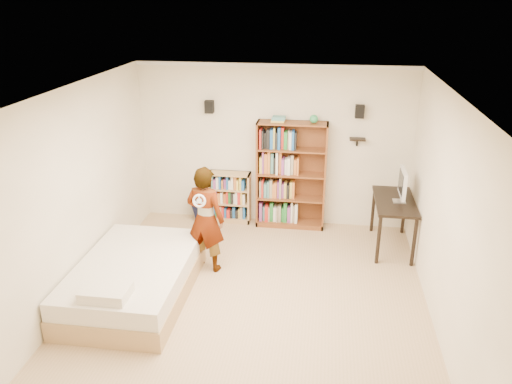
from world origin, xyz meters
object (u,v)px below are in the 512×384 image
(tall_bookshelf, at_px, (291,176))
(computer_desk, at_px, (392,224))
(daybed, at_px, (134,275))
(low_bookshelf, at_px, (230,197))
(person, at_px, (206,219))

(tall_bookshelf, height_order, computer_desk, tall_bookshelf)
(tall_bookshelf, bearing_deg, daybed, -127.26)
(tall_bookshelf, distance_m, low_bookshelf, 1.14)
(tall_bookshelf, xyz_separation_m, low_bookshelf, (-1.05, 0.03, -0.46))
(tall_bookshelf, height_order, low_bookshelf, tall_bookshelf)
(daybed, bearing_deg, person, 47.18)
(computer_desk, bearing_deg, person, -159.16)
(daybed, bearing_deg, computer_desk, 28.20)
(computer_desk, relative_size, person, 0.76)
(low_bookshelf, bearing_deg, daybed, -107.99)
(low_bookshelf, relative_size, person, 0.57)
(low_bookshelf, relative_size, daybed, 0.42)
(tall_bookshelf, xyz_separation_m, person, (-1.07, -1.60, -0.13))
(tall_bookshelf, height_order, daybed, tall_bookshelf)
(daybed, bearing_deg, low_bookshelf, 72.01)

